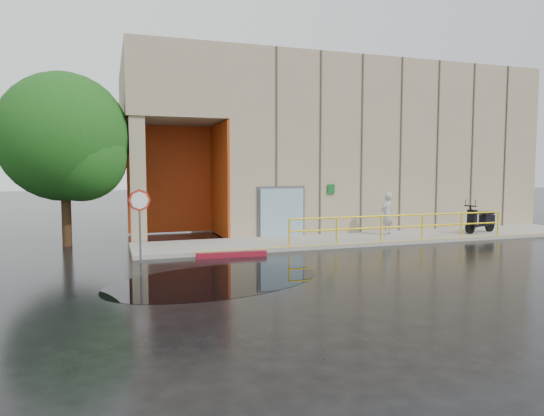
{
  "coord_description": "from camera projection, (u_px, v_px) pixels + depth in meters",
  "views": [
    {
      "loc": [
        -6.67,
        -13.2,
        2.96
      ],
      "look_at": [
        -1.21,
        3.0,
        1.59
      ],
      "focal_mm": 32.0,
      "sensor_mm": 36.0,
      "label": 1
    }
  ],
  "objects": [
    {
      "name": "puddle",
      "position": [
        217.0,
        280.0,
        12.92
      ],
      "size": [
        6.92,
        5.35,
        0.01
      ],
      "primitive_type": "cube",
      "rotation": [
        0.0,
        0.0,
        0.29
      ],
      "color": "black",
      "rests_on": "ground"
    },
    {
      "name": "guardrail",
      "position": [
        402.0,
        227.0,
        19.1
      ],
      "size": [
        9.56,
        0.06,
        1.03
      ],
      "color": "yellow",
      "rests_on": "sidewalk"
    },
    {
      "name": "stop_sign",
      "position": [
        140.0,
        209.0,
        15.2
      ],
      "size": [
        0.7,
        0.13,
        2.34
      ],
      "rotation": [
        0.0,
        0.0,
        -0.26
      ],
      "color": "#5C5C61",
      "rests_on": "ground"
    },
    {
      "name": "tree_near",
      "position": [
        68.0,
        142.0,
        18.37
      ],
      "size": [
        4.88,
        4.88,
        6.62
      ],
      "rotation": [
        0.0,
        0.0,
        -0.05
      ],
      "color": "black",
      "rests_on": "ground"
    },
    {
      "name": "red_curb",
      "position": [
        232.0,
        255.0,
        16.29
      ],
      "size": [
        2.41,
        0.34,
        0.18
      ],
      "primitive_type": "cube",
      "rotation": [
        0.0,
        0.0,
        -0.07
      ],
      "color": "maroon",
      "rests_on": "ground"
    },
    {
      "name": "person",
      "position": [
        387.0,
        214.0,
        20.8
      ],
      "size": [
        0.79,
        0.7,
        1.81
      ],
      "primitive_type": "imported",
      "rotation": [
        0.0,
        0.0,
        3.65
      ],
      "color": "#A6A5AA",
      "rests_on": "sidewalk"
    },
    {
      "name": "building",
      "position": [
        335.0,
        146.0,
        26.49
      ],
      "size": [
        20.0,
        10.17,
        8.0
      ],
      "color": "tan",
      "rests_on": "ground"
    },
    {
      "name": "scooter",
      "position": [
        481.0,
        213.0,
        21.45
      ],
      "size": [
        1.98,
        1.03,
        1.5
      ],
      "rotation": [
        0.0,
        0.0,
        0.23
      ],
      "color": "black",
      "rests_on": "sidewalk"
    },
    {
      "name": "ground",
      "position": [
        341.0,
        266.0,
        14.83
      ],
      "size": [
        120.0,
        120.0,
        0.0
      ],
      "primitive_type": "plane",
      "color": "black",
      "rests_on": "ground"
    },
    {
      "name": "sidewalk",
      "position": [
        378.0,
        238.0,
        20.34
      ],
      "size": [
        20.0,
        3.0,
        0.15
      ],
      "primitive_type": "cube",
      "color": "gray",
      "rests_on": "ground"
    }
  ]
}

